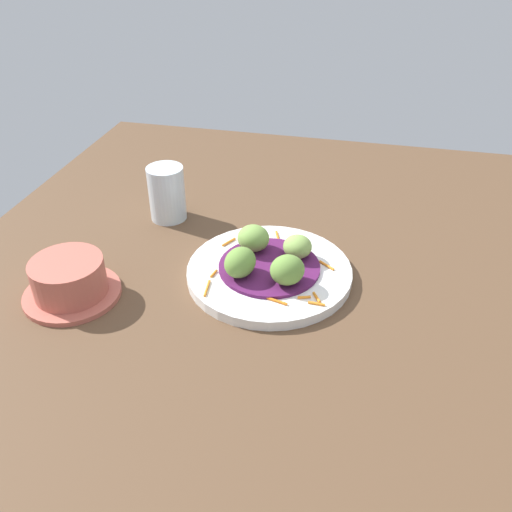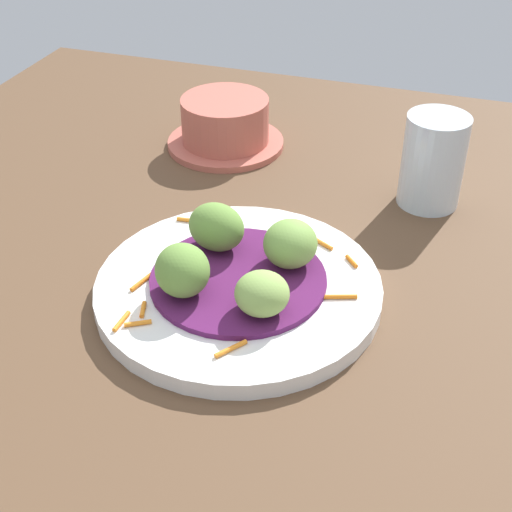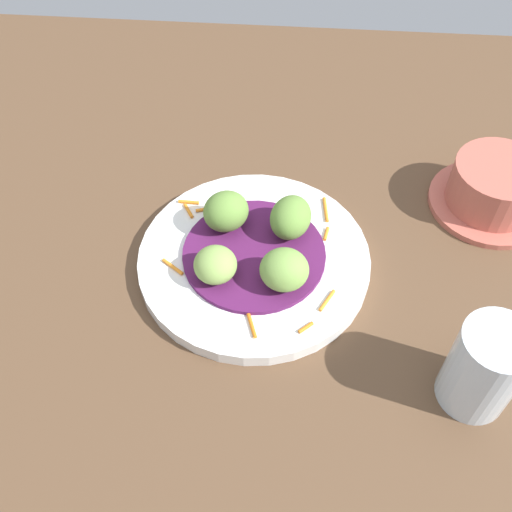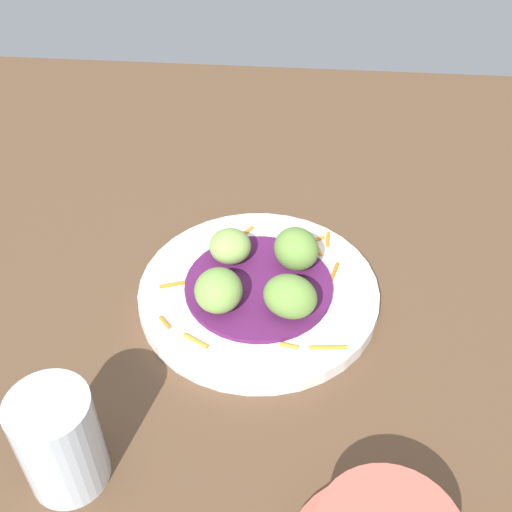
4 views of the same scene
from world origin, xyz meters
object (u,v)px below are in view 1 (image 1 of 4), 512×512
guac_scoop_back (240,262)px  terracotta_bowl (69,281)px  guac_scoop_center (297,247)px  guac_scoop_right (253,238)px  water_glass (167,193)px  main_plate (269,272)px  guac_scoop_left (287,270)px

guac_scoop_back → terracotta_bowl: bearing=18.5°
guac_scoop_center → guac_scoop_back: 10.34cm
guac_scoop_right → water_glass: 21.43cm
main_plate → guac_scoop_right: bearing=-47.7°
guac_scoop_left → water_glass: bearing=-35.0°
water_glass → guac_scoop_center: bearing=157.6°
guac_scoop_left → guac_scoop_right: guac_scoop_left is taller
main_plate → guac_scoop_right: 6.26cm
main_plate → guac_scoop_right: size_ratio=5.01×
guac_scoop_center → guac_scoop_right: guac_scoop_right is taller
terracotta_bowl → water_glass: 26.50cm
main_plate → guac_scoop_back: 6.32cm
guac_scoop_left → guac_scoop_center: guac_scoop_left is taller
main_plate → guac_scoop_center: size_ratio=5.61×
water_glass → guac_scoop_left: bearing=145.0°
guac_scoop_center → guac_scoop_right: 7.31cm
guac_scoop_right → terracotta_bowl: bearing=32.2°
main_plate → terracotta_bowl: size_ratio=1.79×
guac_scoop_right → guac_scoop_back: 7.30cm
guac_scoop_left → terracotta_bowl: (31.46, 7.76, -1.60)cm
water_glass → guac_scoop_back: bearing=136.1°
guac_scoop_right → guac_scoop_back: size_ratio=0.94×
main_plate → terracotta_bowl: 30.35cm
guac_scoop_back → guac_scoop_left: bearing=177.3°
guac_scoop_center → water_glass: bearing=-22.4°
guac_scoop_left → guac_scoop_center: (-0.34, -7.30, -0.47)cm
guac_scoop_left → guac_scoop_back: 7.30cm
guac_scoop_right → guac_scoop_back: guac_scoop_back is taller
guac_scoop_center → terracotta_bowl: (31.79, 15.06, -1.14)cm
guac_scoop_center → water_glass: size_ratio=0.46×
guac_scoop_left → guac_scoop_right: size_ratio=1.01×
guac_scoop_right → water_glass: bearing=-29.0°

